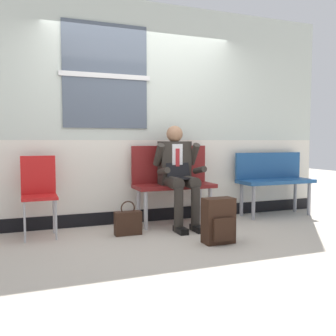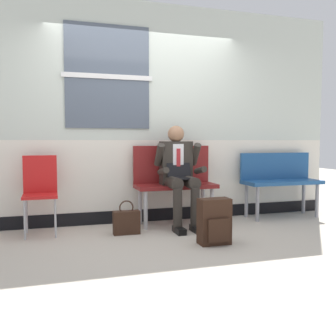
% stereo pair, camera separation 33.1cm
% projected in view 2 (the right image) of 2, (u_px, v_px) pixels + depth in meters
% --- Properties ---
extents(ground_plane, '(18.00, 18.00, 0.00)m').
position_uv_depth(ground_plane, '(159.00, 233.00, 4.40)').
color(ground_plane, '#B2A899').
extents(station_wall, '(5.54, 0.17, 2.88)m').
position_uv_depth(station_wall, '(143.00, 114.00, 4.99)').
color(station_wall, beige).
rests_on(station_wall, ground).
extents(bench_with_person, '(1.04, 0.42, 1.01)m').
position_uv_depth(bench_with_person, '(174.00, 178.00, 4.89)').
color(bench_with_person, maroon).
rests_on(bench_with_person, ground).
extents(bench_empty, '(1.11, 0.42, 0.91)m').
position_uv_depth(bench_empty, '(279.00, 178.00, 5.35)').
color(bench_empty, navy).
rests_on(bench_empty, ground).
extents(person_seated, '(0.57, 0.70, 1.27)m').
position_uv_depth(person_seated, '(179.00, 172.00, 4.69)').
color(person_seated, '#2D2823').
rests_on(person_seated, ground).
extents(backpack, '(0.33, 0.22, 0.48)m').
position_uv_depth(backpack, '(214.00, 222.00, 3.92)').
color(backpack, '#331E14').
rests_on(backpack, ground).
extents(handbag, '(0.31, 0.12, 0.40)m').
position_uv_depth(handbag, '(126.00, 222.00, 4.34)').
color(handbag, '#331E14').
rests_on(handbag, ground).
extents(folding_chair, '(0.38, 0.38, 0.91)m').
position_uv_depth(folding_chair, '(40.00, 187.00, 4.34)').
color(folding_chair, red).
rests_on(folding_chair, ground).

